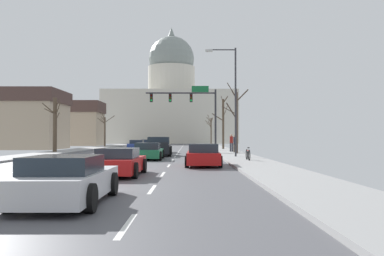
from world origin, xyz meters
TOP-DOWN VIEW (x-y plane):
  - ground at (0.00, -0.00)m, footprint 20.00×180.00m
  - signal_gantry at (4.84, 14.02)m, footprint 7.91×0.41m
  - street_lamp_right at (7.90, -0.49)m, footprint 2.39×0.24m
  - capitol_building at (0.00, 75.25)m, footprint 32.72×22.28m
  - sedan_near_00 at (1.80, 10.44)m, footprint 2.19×4.46m
  - pickup_truck_near_01 at (1.96, 4.10)m, footprint 2.41×5.79m
  - sedan_near_02 at (1.72, -2.22)m, footprint 2.11×4.43m
  - sedan_near_03 at (5.43, -8.67)m, footprint 2.04×4.63m
  - sedan_near_04 at (1.69, -14.34)m, footprint 2.01×4.33m
  - sedan_near_05 at (1.63, -21.59)m, footprint 2.00×4.31m
  - sedan_oncoming_00 at (-1.74, 18.23)m, footprint 2.02×4.51m
  - sedan_oncoming_01 at (-1.68, 29.80)m, footprint 2.09×4.35m
  - flank_building_00 at (-18.17, 43.92)m, footprint 13.52×7.50m
  - flank_building_01 at (-18.84, 22.70)m, footprint 13.43×9.07m
  - bare_tree_00 at (8.86, 19.19)m, footprint 1.94×2.62m
  - bare_tree_01 at (-8.73, 9.15)m, footprint 1.62×2.52m
  - bare_tree_02 at (8.93, 5.50)m, footprint 2.49×1.45m
  - bare_tree_03 at (-8.53, 32.32)m, footprint 2.28×2.51m
  - bare_tree_04 at (8.59, 42.93)m, footprint 1.39×2.28m
  - pedestrian_00 at (8.94, 9.86)m, footprint 0.35×0.34m
  - pedestrian_01 at (9.10, 7.86)m, footprint 0.35×0.34m
  - bicycle_parked at (8.45, -5.25)m, footprint 0.12×1.77m

SIDE VIEW (x-z plane):
  - ground at x=0.00m, z-range -0.08..0.12m
  - bicycle_parked at x=8.45m, z-range 0.06..0.91m
  - sedan_near_04 at x=1.69m, z-range -0.03..1.13m
  - sedan_near_05 at x=1.63m, z-range -0.03..1.15m
  - sedan_near_02 at x=1.72m, z-range -0.04..1.18m
  - sedan_oncoming_01 at x=-1.68m, z-range -0.03..1.19m
  - sedan_near_00 at x=1.80m, z-range -0.03..1.19m
  - sedan_oncoming_00 at x=-1.74m, z-range -0.04..1.20m
  - sedan_near_03 at x=5.43m, z-range -0.03..1.22m
  - pickup_truck_near_01 at x=1.96m, z-range -0.09..1.54m
  - pedestrian_01 at x=9.10m, z-range 0.23..1.93m
  - pedestrian_00 at x=8.94m, z-range 0.24..2.00m
  - bare_tree_03 at x=-8.53m, z-range 0.14..5.49m
  - bare_tree_01 at x=-8.73m, z-range 0.25..5.65m
  - bare_tree_04 at x=8.59m, z-range 0.25..5.78m
  - bare_tree_02 at x=8.93m, z-range 0.00..6.47m
  - bare_tree_00 at x=8.86m, z-range 0.14..6.75m
  - flank_building_01 at x=-18.84m, z-range 0.05..7.83m
  - flank_building_00 at x=-18.17m, z-range 0.06..8.15m
  - street_lamp_right at x=7.90m, z-range 0.89..9.20m
  - signal_gantry at x=4.84m, z-range 1.74..8.93m
  - capitol_building at x=0.00m, z-range -5.70..24.62m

